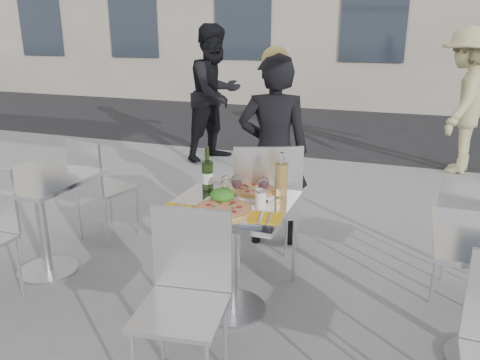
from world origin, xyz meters
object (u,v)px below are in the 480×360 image
(pedestrian_b, at_px, (464,102))
(wineglass_white_a, at_px, (226,183))
(pedestrian_a, at_px, (215,94))
(sugar_shaker, at_px, (261,198))
(wineglass_red_b, at_px, (264,184))
(napkin_left, at_px, (176,209))
(pizza_near, at_px, (223,209))
(wineglass_red_a, at_px, (237,183))
(side_chair_lfar, at_px, (97,182))
(side_chair_rfar, at_px, (472,231))
(woman_diner, at_px, (273,152))
(salad_plate, at_px, (222,196))
(main_table, at_px, (232,234))
(pizza_far, at_px, (253,191))
(napkin_right, at_px, (265,217))
(wineglass_white_b, at_px, (237,182))
(side_table_left, at_px, (40,205))
(chair_near, at_px, (186,286))
(chair_far, at_px, (266,200))
(carafe, at_px, (281,180))
(wine_bottle, at_px, (207,174))

(pedestrian_b, xyz_separation_m, wineglass_white_a, (-1.62, -3.98, -0.05))
(pedestrian_a, distance_m, sugar_shaker, 3.92)
(wineglass_red_b, relative_size, napkin_left, 0.79)
(pedestrian_a, height_order, sugar_shaker, pedestrian_a)
(pizza_near, xyz_separation_m, wineglass_red_a, (0.01, 0.20, 0.10))
(side_chair_lfar, bearing_deg, napkin_left, 158.68)
(side_chair_lfar, xyz_separation_m, sugar_shaker, (1.64, -0.62, 0.27))
(side_chair_lfar, bearing_deg, side_chair_rfar, -166.97)
(woman_diner, bearing_deg, pizza_near, 76.06)
(wineglass_white_a, bearing_deg, salad_plate, -97.29)
(main_table, relative_size, pizza_far, 2.36)
(pizza_near, bearing_deg, wineglass_red_b, 54.05)
(wineglass_red_b, xyz_separation_m, napkin_right, (0.09, -0.25, -0.11))
(wineglass_red_b, bearing_deg, side_chair_lfar, 162.21)
(salad_plate, bearing_deg, sugar_shaker, 1.91)
(woman_diner, xyz_separation_m, wineglass_red_b, (0.24, -1.02, 0.06))
(pizza_near, bearing_deg, pizza_far, 80.00)
(pedestrian_b, xyz_separation_m, napkin_left, (-1.84, -4.23, -0.15))
(woman_diner, xyz_separation_m, pizza_far, (0.13, -0.89, -0.03))
(wineglass_white_b, distance_m, wineglass_red_a, 0.03)
(side_table_left, bearing_deg, napkin_left, -10.10)
(pedestrian_b, relative_size, wineglass_red_a, 11.48)
(side_table_left, height_order, chair_near, chair_near)
(pizza_near, distance_m, sugar_shaker, 0.24)
(woman_diner, height_order, pizza_far, woman_diner)
(pedestrian_a, xyz_separation_m, wineglass_red_a, (1.61, -3.44, -0.07))
(pedestrian_a, relative_size, pizza_near, 5.48)
(chair_far, relative_size, napkin_left, 5.09)
(wineglass_white_b, bearing_deg, carafe, 23.46)
(chair_far, height_order, sugar_shaker, chair_far)
(main_table, bearing_deg, pizza_near, -88.64)
(main_table, height_order, napkin_right, napkin_right)
(side_chair_lfar, relative_size, pedestrian_b, 0.50)
(pizza_near, height_order, carafe, carafe)
(carafe, bearing_deg, salad_plate, -147.31)
(chair_far, relative_size, salad_plate, 4.64)
(napkin_right, bearing_deg, napkin_left, 177.77)
(woman_diner, height_order, wineglass_red_b, woman_diner)
(main_table, distance_m, chair_near, 0.66)
(napkin_right, bearing_deg, wine_bottle, 138.77)
(wine_bottle, bearing_deg, napkin_right, -32.70)
(woman_diner, distance_m, sugar_shaker, 1.14)
(side_chair_rfar, xyz_separation_m, pedestrian_a, (-3.00, 2.91, 0.39))
(side_chair_lfar, height_order, wineglass_white_a, wineglass_white_a)
(side_chair_rfar, height_order, napkin_left, side_chair_rfar)
(salad_plate, height_order, wineglass_white_a, wineglass_white_a)
(side_chair_rfar, bearing_deg, wineglass_white_a, 33.35)
(main_table, height_order, wineglass_red_b, wineglass_red_b)
(side_table_left, distance_m, salad_plate, 1.46)
(wineglass_white_a, relative_size, wineglass_red_b, 1.00)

